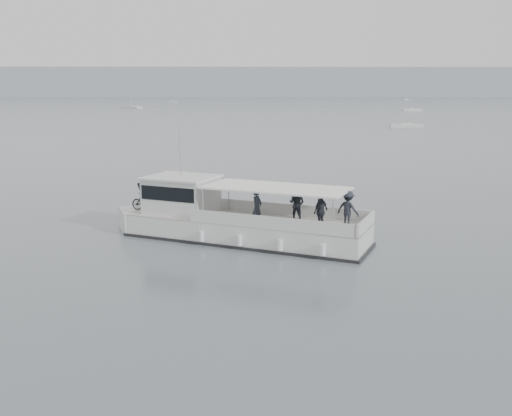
{
  "coord_description": "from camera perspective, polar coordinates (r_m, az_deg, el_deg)",
  "views": [
    {
      "loc": [
        0.87,
        -25.66,
        7.13
      ],
      "look_at": [
        1.47,
        0.96,
        1.6
      ],
      "focal_mm": 40.0,
      "sensor_mm": 36.0,
      "label": 1
    }
  ],
  "objects": [
    {
      "name": "ground",
      "position": [
        26.64,
        -3.13,
        -3.81
      ],
      "size": [
        1400.0,
        1400.0,
        0.0
      ],
      "primitive_type": "plane",
      "color": "#566166",
      "rests_on": "ground"
    },
    {
      "name": "moored_fleet",
      "position": [
        214.01,
        -9.46,
        9.77
      ],
      "size": [
        400.85,
        353.8,
        10.43
      ],
      "color": "silver",
      "rests_on": "ground"
    },
    {
      "name": "headland",
      "position": [
        585.7,
        -1.41,
        12.41
      ],
      "size": [
        1400.0,
        90.0,
        28.0
      ],
      "primitive_type": "cube",
      "color": "#939EA8",
      "rests_on": "ground"
    },
    {
      "name": "tour_boat",
      "position": [
        27.83,
        -3.24,
        -1.18
      ],
      "size": [
        12.85,
        7.94,
        5.61
      ],
      "rotation": [
        0.0,
        0.0,
        -0.43
      ],
      "color": "silver",
      "rests_on": "ground"
    }
  ]
}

